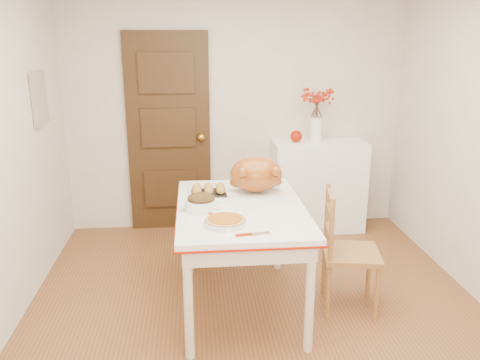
{
  "coord_description": "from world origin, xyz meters",
  "views": [
    {
      "loc": [
        -0.44,
        -3.1,
        2.01
      ],
      "look_at": [
        -0.12,
        0.31,
        1.0
      ],
      "focal_mm": 36.78,
      "sensor_mm": 36.0,
      "label": 1
    }
  ],
  "objects": [
    {
      "name": "stuffing_dish",
      "position": [
        -0.4,
        0.2,
        0.88
      ],
      "size": [
        0.29,
        0.23,
        0.11
      ],
      "primitive_type": null,
      "rotation": [
        0.0,
        0.0,
        -0.01
      ],
      "color": "#3F290E",
      "rests_on": "kitchen_table"
    },
    {
      "name": "pie_server",
      "position": [
        -0.1,
        -0.29,
        0.83
      ],
      "size": [
        0.23,
        0.09,
        0.01
      ],
      "primitive_type": null,
      "rotation": [
        0.0,
        0.0,
        0.13
      ],
      "color": "silver",
      "rests_on": "kitchen_table"
    },
    {
      "name": "door_back",
      "position": [
        -0.7,
        1.97,
        1.03
      ],
      "size": [
        0.85,
        0.06,
        2.06
      ],
      "primitive_type": "cube",
      "color": "#3B210E",
      "rests_on": "ground"
    },
    {
      "name": "pumpkin_pie",
      "position": [
        -0.25,
        -0.1,
        0.85
      ],
      "size": [
        0.35,
        0.35,
        0.06
      ],
      "primitive_type": "cylinder",
      "rotation": [
        0.0,
        0.0,
        0.33
      ],
      "color": "#9B510F",
      "rests_on": "kitchen_table"
    },
    {
      "name": "rolls_tray",
      "position": [
        -0.34,
        0.56,
        0.85
      ],
      "size": [
        0.27,
        0.22,
        0.07
      ],
      "primitive_type": null,
      "rotation": [
        0.0,
        0.0,
        0.03
      ],
      "color": "#A6752C",
      "rests_on": "kitchen_table"
    },
    {
      "name": "sideboard",
      "position": [
        0.85,
        1.78,
        0.48
      ],
      "size": [
        0.96,
        0.42,
        0.96
      ],
      "primitive_type": "cube",
      "color": "white",
      "rests_on": "floor"
    },
    {
      "name": "wall_back",
      "position": [
        0.0,
        2.0,
        1.25
      ],
      "size": [
        3.5,
        0.0,
        2.5
      ],
      "primitive_type": "cube",
      "color": "silver",
      "rests_on": "ground"
    },
    {
      "name": "carving_knife",
      "position": [
        -0.27,
        0.03,
        0.83
      ],
      "size": [
        0.24,
        0.23,
        0.01
      ],
      "primitive_type": null,
      "rotation": [
        0.0,
        0.0,
        -0.77
      ],
      "color": "silver",
      "rests_on": "kitchen_table"
    },
    {
      "name": "berry_vase",
      "position": [
        0.81,
        1.78,
        1.22
      ],
      "size": [
        0.27,
        0.27,
        0.52
      ],
      "primitive_type": null,
      "color": "white",
      "rests_on": "sideboard"
    },
    {
      "name": "drinking_glass",
      "position": [
        -0.05,
        0.76,
        0.88
      ],
      "size": [
        0.09,
        0.09,
        0.12
      ],
      "primitive_type": "cylinder",
      "rotation": [
        0.0,
        0.0,
        -0.33
      ],
      "color": "white",
      "rests_on": "kitchen_table"
    },
    {
      "name": "floor",
      "position": [
        0.0,
        0.0,
        0.0
      ],
      "size": [
        3.5,
        4.0,
        0.0
      ],
      "primitive_type": "cube",
      "color": "brown",
      "rests_on": "ground"
    },
    {
      "name": "shaker_pair",
      "position": [
        0.2,
        0.78,
        0.87
      ],
      "size": [
        0.1,
        0.05,
        0.1
      ],
      "primitive_type": null,
      "rotation": [
        0.0,
        0.0,
        -0.13
      ],
      "color": "white",
      "rests_on": "kitchen_table"
    },
    {
      "name": "chair_oak",
      "position": [
        0.71,
        0.18,
        0.46
      ],
      "size": [
        0.48,
        0.48,
        0.93
      ],
      "primitive_type": null,
      "rotation": [
        0.0,
        0.0,
        1.4
      ],
      "color": "#A37441",
      "rests_on": "floor"
    },
    {
      "name": "turkey_platter",
      "position": [
        0.03,
        0.51,
        0.97
      ],
      "size": [
        0.48,
        0.39,
        0.3
      ],
      "primitive_type": null,
      "rotation": [
        0.0,
        0.0,
        -0.03
      ],
      "color": "#8C3910",
      "rests_on": "kitchen_table"
    },
    {
      "name": "photo_board",
      "position": [
        -1.73,
        1.2,
        1.5
      ],
      "size": [
        0.03,
        0.35,
        0.45
      ],
      "primitive_type": "cube",
      "color": "tan",
      "rests_on": "ground"
    },
    {
      "name": "apple",
      "position": [
        0.6,
        1.78,
        1.02
      ],
      "size": [
        0.12,
        0.12,
        0.12
      ],
      "primitive_type": "sphere",
      "color": "#9A1400",
      "rests_on": "sideboard"
    },
    {
      "name": "wall_front",
      "position": [
        0.0,
        -2.0,
        1.25
      ],
      "size": [
        3.5,
        0.0,
        2.5
      ],
      "primitive_type": "cube",
      "color": "silver",
      "rests_on": "ground"
    },
    {
      "name": "kitchen_table",
      "position": [
        -0.12,
        0.26,
        0.41
      ],
      "size": [
        0.94,
        1.37,
        0.82
      ],
      "primitive_type": null,
      "color": "white",
      "rests_on": "floor"
    }
  ]
}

